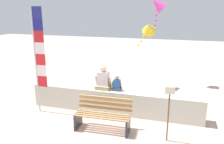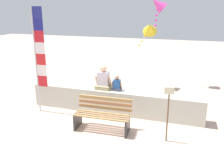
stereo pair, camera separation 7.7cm
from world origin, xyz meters
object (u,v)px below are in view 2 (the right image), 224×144
park_bench (103,115)px  person_child (117,85)px  flag_banner (38,53)px  kite_magenta (158,4)px  person_adult (103,80)px  kite_yellow (150,28)px  sign_post (168,110)px

park_bench → person_child: size_ratio=3.22×
park_bench → flag_banner: (-2.28, 0.53, 1.53)m
flag_banner → kite_magenta: 4.18m
person_child → flag_banner: 2.64m
person_adult → flag_banner: flag_banner is taller
park_bench → person_child: bearing=86.1°
park_bench → kite_yellow: 4.49m
person_child → flag_banner: flag_banner is taller
person_adult → sign_post: person_adult is taller
person_child → kite_yellow: (0.59, 2.75, 1.57)m
park_bench → kite_magenta: kite_magenta is taller
park_bench → person_adult: 1.39m
flag_banner → kite_yellow: 4.52m
kite_yellow → kite_magenta: (0.43, -1.41, 0.89)m
person_adult → person_child: 0.47m
sign_post → kite_yellow: bearing=105.3°
kite_yellow → sign_post: (1.10, -4.01, -1.68)m
person_child → kite_magenta: bearing=52.6°
park_bench → kite_magenta: size_ratio=1.50×
person_adult → kite_yellow: size_ratio=0.72×
kite_magenta → person_child: bearing=-127.4°
kite_yellow → sign_post: 4.48m
park_bench → kite_magenta: 4.06m
park_bench → kite_magenta: bearing=66.2°
person_adult → kite_magenta: bearing=42.1°
person_child → kite_yellow: bearing=78.0°
park_bench → sign_post: size_ratio=1.09×
person_adult → kite_magenta: (1.47, 1.33, 2.35)m
kite_magenta → sign_post: (0.66, -2.59, -2.57)m
person_child → sign_post: sign_post is taller
person_adult → sign_post: bearing=-30.5°
park_bench → kite_yellow: kite_yellow is taller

